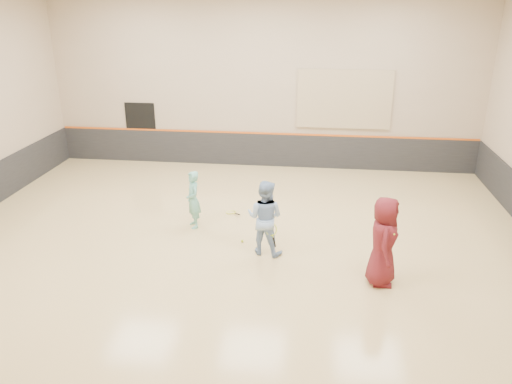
# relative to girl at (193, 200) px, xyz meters

# --- Properties ---
(room) EXTENTS (15.04, 12.04, 6.22)m
(room) POSITION_rel_girl_xyz_m (1.26, -0.59, 0.04)
(room) COLOR tan
(room) RESTS_ON ground
(wainscot_back) EXTENTS (14.90, 0.04, 1.20)m
(wainscot_back) POSITION_rel_girl_xyz_m (1.26, 5.38, -0.18)
(wainscot_back) COLOR #232326
(wainscot_back) RESTS_ON floor
(accent_stripe) EXTENTS (14.90, 0.03, 0.06)m
(accent_stripe) POSITION_rel_girl_xyz_m (1.26, 5.37, 0.44)
(accent_stripe) COLOR #D85914
(accent_stripe) RESTS_ON wall_back
(acoustic_panel) EXTENTS (3.20, 0.08, 2.00)m
(acoustic_panel) POSITION_rel_girl_xyz_m (4.06, 5.36, 1.72)
(acoustic_panel) COLOR tan
(acoustic_panel) RESTS_ON wall_back
(doorway) EXTENTS (1.10, 0.05, 2.20)m
(doorway) POSITION_rel_girl_xyz_m (-3.24, 5.39, 0.32)
(doorway) COLOR black
(doorway) RESTS_ON floor
(girl) EXTENTS (0.59, 0.67, 1.55)m
(girl) POSITION_rel_girl_xyz_m (0.00, 0.00, 0.00)
(girl) COLOR #6BB9AB
(girl) RESTS_ON floor
(instructor) EXTENTS (1.04, 0.90, 1.84)m
(instructor) POSITION_rel_girl_xyz_m (2.03, -1.22, 0.14)
(instructor) COLOR #88A8D3
(instructor) RESTS_ON floor
(young_man) EXTENTS (0.69, 1.01, 1.97)m
(young_man) POSITION_rel_girl_xyz_m (4.64, -2.27, 0.21)
(young_man) COLOR #5C151C
(young_man) RESTS_ON floor
(held_racket) EXTENTS (0.36, 0.36, 0.64)m
(held_racket) POSITION_rel_girl_xyz_m (2.20, -1.40, -0.07)
(held_racket) COLOR #C5DD30
(held_racket) RESTS_ON instructor
(spare_racket) EXTENTS (0.65, 0.65, 0.13)m
(spare_racket) POSITION_rel_girl_xyz_m (0.83, 1.01, -0.71)
(spare_racket) COLOR yellow
(spare_racket) RESTS_ON floor
(ball_under_racket) EXTENTS (0.07, 0.07, 0.07)m
(ball_under_racket) POSITION_rel_girl_xyz_m (1.41, -0.77, -0.74)
(ball_under_racket) COLOR #C8DB33
(ball_under_racket) RESTS_ON floor
(ball_in_hand) EXTENTS (0.07, 0.07, 0.07)m
(ball_in_hand) POSITION_rel_girl_xyz_m (4.80, -2.49, 0.50)
(ball_in_hand) COLOR #CEF138
(ball_in_hand) RESTS_ON young_man
(ball_beside_spare) EXTENTS (0.07, 0.07, 0.07)m
(ball_beside_spare) POSITION_rel_girl_xyz_m (-0.78, 2.61, -0.74)
(ball_beside_spare) COLOR yellow
(ball_beside_spare) RESTS_ON floor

